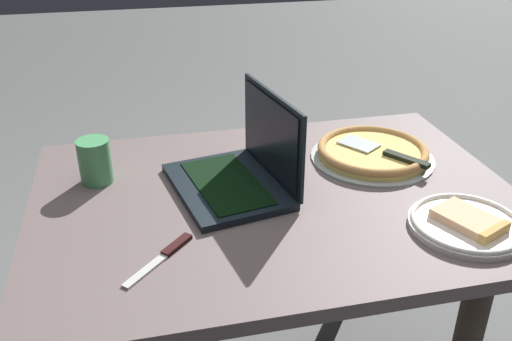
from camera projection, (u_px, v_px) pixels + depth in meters
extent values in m
cube|color=#605251|center=(276.00, 200.00, 1.37)|extent=(1.18, 0.84, 0.03)
cylinder|color=#382F27|center=(347.00, 229.00, 1.91)|extent=(0.06, 0.06, 0.69)
cylinder|color=#382F27|center=(140.00, 256.00, 1.78)|extent=(0.06, 0.06, 0.69)
cube|color=black|center=(226.00, 186.00, 1.38)|extent=(0.30, 0.37, 0.02)
cube|color=black|center=(226.00, 183.00, 1.38)|extent=(0.20, 0.31, 0.00)
cube|color=black|center=(272.00, 135.00, 1.37)|extent=(0.07, 0.32, 0.22)
cube|color=black|center=(271.00, 135.00, 1.37)|extent=(0.06, 0.29, 0.19)
cylinder|color=silver|center=(466.00, 226.00, 1.23)|extent=(0.25, 0.25, 0.01)
torus|color=silver|center=(467.00, 222.00, 1.22)|extent=(0.24, 0.24, 0.01)
cube|color=#EAB285|center=(467.00, 219.00, 1.22)|extent=(0.14, 0.16, 0.02)
cube|color=tan|center=(495.00, 233.00, 1.17)|extent=(0.09, 0.05, 0.03)
cylinder|color=#9FA9A3|center=(372.00, 158.00, 1.54)|extent=(0.34, 0.34, 0.01)
cylinder|color=#E4C264|center=(372.00, 153.00, 1.53)|extent=(0.30, 0.30, 0.02)
torus|color=#B98449|center=(373.00, 150.00, 1.53)|extent=(0.30, 0.30, 0.02)
cube|color=#B2BCC2|center=(359.00, 144.00, 1.55)|extent=(0.12, 0.13, 0.00)
cube|color=black|center=(406.00, 159.00, 1.46)|extent=(0.09, 0.12, 0.01)
cube|color=beige|center=(151.00, 267.00, 1.11)|extent=(0.12, 0.12, 0.00)
cube|color=black|center=(177.00, 245.00, 1.17)|extent=(0.07, 0.07, 0.01)
cylinder|color=#48955B|center=(95.00, 161.00, 1.40)|extent=(0.08, 0.08, 0.11)
cylinder|color=#4D3109|center=(93.00, 150.00, 1.38)|extent=(0.07, 0.07, 0.01)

